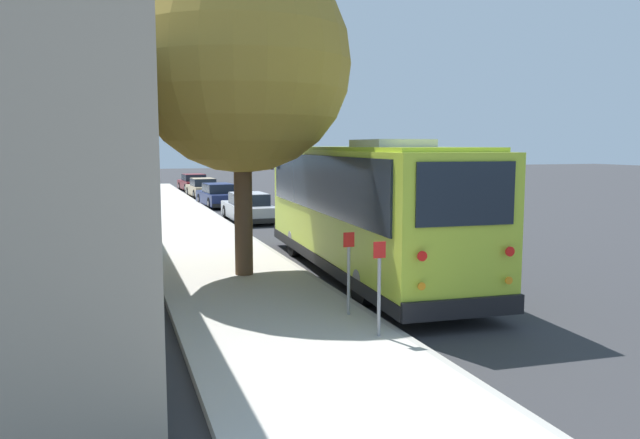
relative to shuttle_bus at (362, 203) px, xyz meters
The scene contains 11 objects.
ground_plane 1.92m from the shuttle_bus, 132.10° to the right, with size 160.00×160.00×0.00m, color #333335.
sidewalk_slab 3.84m from the shuttle_bus, 93.42° to the left, with size 80.00×3.62×0.15m, color beige.
curb_strip 2.36m from the shuttle_bus, 97.69° to the left, with size 80.00×0.14×0.15m, color #AAA69D.
shuttle_bus is the anchor object (origin of this frame).
parked_sedan_silver 12.49m from the shuttle_bus, ahead, with size 4.57×1.79×1.28m.
parked_sedan_navy 19.79m from the shuttle_bus, ahead, with size 4.67×1.88×1.29m.
parked_sedan_tan 26.35m from the shuttle_bus, ahead, with size 4.25×1.81×1.26m.
parked_sedan_maroon 32.26m from the shuttle_bus, ahead, with size 4.31×1.98×1.28m.
street_tree 4.96m from the shuttle_bus, 81.22° to the left, with size 5.38×5.38×8.75m.
sign_post_near 5.89m from the shuttle_bus, 160.50° to the left, with size 0.06×0.22×1.63m.
sign_post_far 4.59m from the shuttle_bus, 154.43° to the left, with size 0.06×0.22×1.60m.
Camera 1 is at (-14.77, 6.41, 3.38)m, focal length 35.00 mm.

